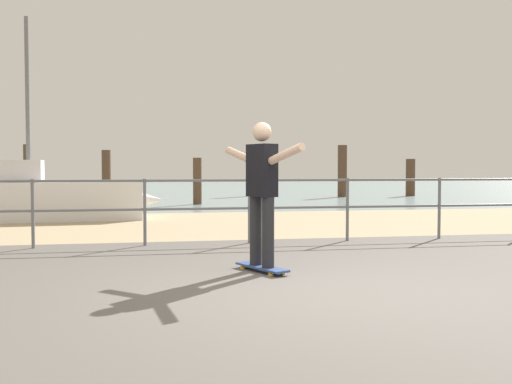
% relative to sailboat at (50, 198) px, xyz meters
% --- Properties ---
extents(ground_plane, '(24.00, 10.00, 0.04)m').
position_rel_sailboat_xyz_m(ground_plane, '(3.72, -9.46, -0.52)').
color(ground_plane, '#605B56').
rests_on(ground_plane, ground).
extents(beach_strip, '(24.00, 6.00, 0.04)m').
position_rel_sailboat_xyz_m(beach_strip, '(3.72, -1.46, -0.52)').
color(beach_strip, tan).
rests_on(beach_strip, ground).
extents(sea_surface, '(72.00, 50.00, 0.04)m').
position_rel_sailboat_xyz_m(sea_surface, '(3.72, 26.54, -0.52)').
color(sea_surface, '#849EA3').
rests_on(sea_surface, ground).
extents(railing_fence, '(13.12, 0.05, 1.05)m').
position_rel_sailboat_xyz_m(railing_fence, '(2.18, -4.86, 0.18)').
color(railing_fence, slate).
rests_on(railing_fence, ground).
extents(sailboat, '(5.03, 1.77, 4.64)m').
position_rel_sailboat_xyz_m(sailboat, '(0.00, 0.00, 0.00)').
color(sailboat, silver).
rests_on(sailboat, ground).
extents(skateboard, '(0.52, 0.81, 0.08)m').
position_rel_sailboat_xyz_m(skateboard, '(3.53, -7.37, -0.45)').
color(skateboard, '#334C8C').
rests_on(skateboard, ground).
extents(skateboarder, '(0.69, 1.35, 1.65)m').
position_rel_sailboat_xyz_m(skateboarder, '(3.53, -7.37, 0.50)').
color(skateboarder, '#26262B').
rests_on(skateboarder, skateboard).
extents(groyne_post_0, '(0.30, 0.30, 2.18)m').
position_rel_sailboat_xyz_m(groyne_post_0, '(-2.59, 10.41, 0.57)').
color(groyne_post_0, '#513826').
rests_on(groyne_post_0, ground).
extents(groyne_post_1, '(0.34, 0.34, 1.92)m').
position_rel_sailboat_xyz_m(groyne_post_1, '(0.61, 8.80, 0.44)').
color(groyne_post_1, '#513826').
rests_on(groyne_post_1, ground).
extents(groyne_post_2, '(0.29, 0.29, 1.57)m').
position_rel_sailboat_xyz_m(groyne_post_2, '(3.81, 5.16, 0.26)').
color(groyne_post_2, '#513826').
rests_on(groyne_post_2, ground).
extents(groyne_post_3, '(0.38, 0.38, 2.28)m').
position_rel_sailboat_xyz_m(groyne_post_3, '(7.00, 10.73, 0.62)').
color(groyne_post_3, '#513826').
rests_on(groyne_post_3, ground).
extents(groyne_post_4, '(0.39, 0.39, 2.19)m').
position_rel_sailboat_xyz_m(groyne_post_4, '(10.20, 9.06, 0.58)').
color(groyne_post_4, '#513826').
rests_on(groyne_post_4, ground).
extents(groyne_post_5, '(0.40, 0.40, 1.63)m').
position_rel_sailboat_xyz_m(groyne_post_5, '(13.40, 9.33, 0.29)').
color(groyne_post_5, '#513826').
rests_on(groyne_post_5, ground).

